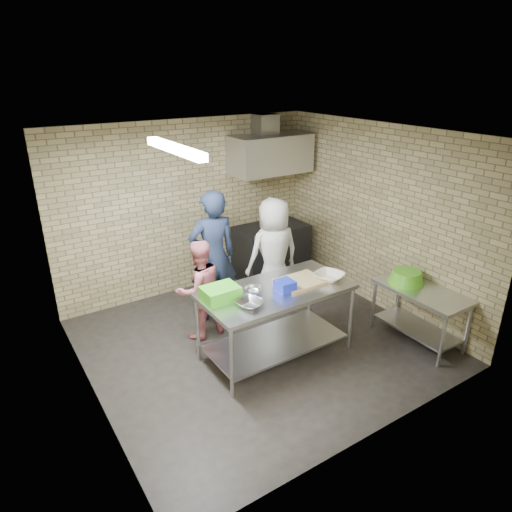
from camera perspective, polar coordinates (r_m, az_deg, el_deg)
The scene contains 25 objects.
floor at distance 6.21m, azimuth 0.24°, elevation -10.65°, with size 4.20×4.20×0.00m, color black.
ceiling at distance 5.23m, azimuth 0.29°, elevation 14.89°, with size 4.20×4.20×0.00m, color black.
back_wall at distance 7.24m, azimuth -8.51°, elevation 5.91°, with size 4.20×0.06×2.70m, color tan.
front_wall at distance 4.22m, azimuth 15.47°, elevation -7.47°, with size 4.20×0.06×2.70m, color tan.
left_wall at distance 4.85m, azimuth -21.00°, elevation -4.06°, with size 0.06×4.00×2.70m, color tan.
right_wall at distance 6.89m, azimuth 15.07°, elevation 4.50°, with size 0.06×4.00×2.70m, color tan.
prep_table at distance 5.74m, azimuth 2.48°, elevation -8.23°, with size 1.85×0.93×0.93m, color #BABCC2.
side_counter at distance 6.42m, azimuth 19.55°, elevation -6.95°, with size 0.60×1.20×0.75m, color silver.
stove at distance 7.88m, azimuth 1.87°, elevation 0.63°, with size 1.20×0.70×0.90m, color black.
range_hood at distance 7.46m, azimuth 1.81°, elevation 12.57°, with size 1.30×0.60×0.60m, color silver.
hood_duct at distance 7.52m, azimuth 1.17°, elevation 16.12°, with size 0.35×0.30×0.30m, color #A5A8AD.
wall_shelf at distance 7.82m, azimuth 2.83°, elevation 11.68°, with size 0.80×0.20×0.04m, color #3F2B19.
fluorescent_fixture at distance 4.77m, azimuth -10.07°, elevation 13.06°, with size 0.10×1.25×0.08m, color white.
green_crate at distance 5.24m, azimuth -4.46°, elevation -4.68°, with size 0.41×0.31×0.16m, color green.
blue_tub at distance 5.44m, azimuth 3.62°, elevation -3.74°, with size 0.21×0.21×0.13m, color #192ABE.
cutting_board at distance 5.69m, azimuth 5.56°, elevation -3.16°, with size 0.57×0.43×0.03m, color tan.
mixing_bowl_a at distance 5.11m, azimuth -0.72°, elevation -5.99°, with size 0.29×0.29×0.07m, color #B0B3B7.
mixing_bowl_b at distance 5.39m, azimuth -0.35°, elevation -4.37°, with size 0.22×0.22×0.07m, color silver.
ceramic_bowl at distance 5.79m, azimuth 9.09°, elevation -2.53°, with size 0.36×0.36×0.09m, color beige.
green_basin at distance 6.34m, azimuth 18.23°, elevation -2.50°, with size 0.46×0.46×0.17m, color #59C626, non-canonical shape.
bottle_red at distance 7.66m, azimuth 1.29°, elevation 12.31°, with size 0.07×0.07×0.18m, color #B22619.
bottle_green at distance 7.89m, azimuth 3.75°, elevation 12.46°, with size 0.06×0.06×0.15m, color green.
man_navy at distance 6.40m, azimuth -5.38°, elevation -0.06°, with size 0.69×0.45×1.89m, color black.
woman_pink at distance 6.07m, azimuth -7.07°, elevation -4.18°, with size 0.67×0.52×1.37m, color #CC6C75.
woman_white at distance 6.75m, azimuth 2.20°, elevation 0.31°, with size 0.82×0.53×1.68m, color white.
Camera 1 is at (-2.85, -4.33, 3.41)m, focal length 32.12 mm.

